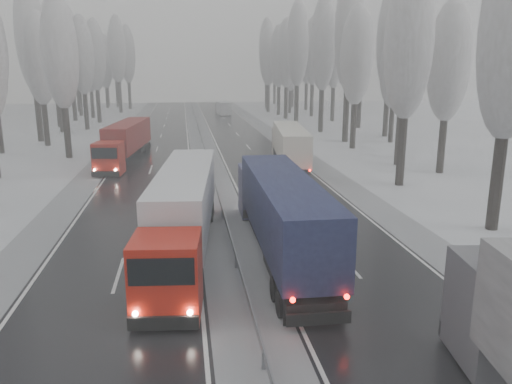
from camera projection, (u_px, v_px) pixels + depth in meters
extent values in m
cube|color=black|center=(277.00, 180.00, 40.87)|extent=(7.50, 200.00, 0.03)
cube|color=black|center=(146.00, 184.00, 39.41)|extent=(7.50, 200.00, 0.03)
cube|color=#929599|center=(213.00, 182.00, 40.14)|extent=(3.00, 200.00, 0.04)
cube|color=#929599|center=(335.00, 178.00, 41.56)|extent=(2.40, 200.00, 0.04)
cube|color=#929599|center=(81.00, 186.00, 38.72)|extent=(2.40, 200.00, 0.04)
cube|color=slate|center=(212.00, 175.00, 40.00)|extent=(0.06, 200.00, 0.32)
cube|color=slate|center=(214.00, 184.00, 38.15)|extent=(0.12, 0.12, 0.60)
cube|color=slate|center=(200.00, 133.00, 68.89)|extent=(0.12, 0.12, 0.60)
cylinder|color=black|center=(497.00, 181.00, 27.80)|extent=(0.68, 0.68, 5.60)
cylinder|color=black|center=(401.00, 150.00, 38.64)|extent=(0.68, 0.68, 5.62)
ellipsoid|color=gray|center=(409.00, 42.00, 36.71)|extent=(3.60, 3.60, 11.48)
cylinder|color=black|center=(442.00, 145.00, 43.33)|extent=(0.64, 0.64, 4.94)
ellipsoid|color=gray|center=(449.00, 61.00, 41.64)|extent=(3.60, 3.60, 10.09)
cylinder|color=black|center=(399.00, 137.00, 46.96)|extent=(0.66, 0.66, 5.32)
ellipsoid|color=gray|center=(405.00, 53.00, 45.13)|extent=(3.60, 3.60, 10.88)
cylinder|color=black|center=(403.00, 127.00, 51.00)|extent=(0.72, 0.72, 6.31)
ellipsoid|color=gray|center=(410.00, 34.00, 48.83)|extent=(3.60, 3.60, 12.90)
cylinder|color=black|center=(353.00, 125.00, 56.86)|extent=(0.67, 0.67, 5.38)
ellipsoid|color=gray|center=(357.00, 55.00, 55.01)|extent=(3.60, 3.60, 10.98)
cylinder|color=black|center=(391.00, 124.00, 61.67)|extent=(0.62, 0.62, 4.59)
ellipsoid|color=gray|center=(395.00, 69.00, 60.09)|extent=(3.60, 3.60, 9.39)
cylinder|color=black|center=(346.00, 114.00, 62.00)|extent=(0.76, 0.76, 6.95)
ellipsoid|color=gray|center=(350.00, 30.00, 59.62)|extent=(3.60, 3.60, 14.19)
cylinder|color=black|center=(386.00, 112.00, 66.85)|extent=(0.74, 0.74, 6.59)
ellipsoid|color=gray|center=(391.00, 39.00, 64.59)|extent=(3.60, 3.60, 13.46)
cylinder|color=black|center=(321.00, 110.00, 71.87)|extent=(0.72, 0.72, 6.37)
ellipsoid|color=gray|center=(323.00, 44.00, 69.69)|extent=(3.60, 3.60, 13.01)
cylinder|color=black|center=(359.00, 108.00, 76.76)|extent=(0.70, 0.70, 5.97)
ellipsoid|color=gray|center=(362.00, 51.00, 74.71)|extent=(3.60, 3.60, 12.20)
cylinder|color=black|center=(296.00, 104.00, 81.93)|extent=(0.74, 0.74, 6.65)
ellipsoid|color=gray|center=(298.00, 44.00, 79.65)|extent=(3.60, 3.60, 13.59)
cylinder|color=black|center=(333.00, 103.00, 86.86)|extent=(0.71, 0.71, 6.14)
ellipsoid|color=gray|center=(335.00, 51.00, 84.75)|extent=(3.60, 3.60, 12.54)
cylinder|color=black|center=(286.00, 102.00, 91.40)|extent=(0.71, 0.71, 6.05)
ellipsoid|color=gray|center=(287.00, 53.00, 89.32)|extent=(3.60, 3.60, 12.37)
cylinder|color=black|center=(312.00, 100.00, 96.03)|extent=(0.72, 0.72, 6.30)
ellipsoid|color=gray|center=(313.00, 51.00, 93.87)|extent=(3.60, 3.60, 12.87)
cylinder|color=black|center=(279.00, 100.00, 98.64)|extent=(0.70, 0.70, 5.88)
ellipsoid|color=gray|center=(279.00, 56.00, 96.63)|extent=(3.60, 3.60, 12.00)
cylinder|color=black|center=(290.00, 101.00, 103.04)|extent=(0.64, 0.64, 4.86)
ellipsoid|color=gray|center=(290.00, 66.00, 101.38)|extent=(3.60, 3.60, 9.92)
cylinder|color=black|center=(268.00, 98.00, 105.33)|extent=(0.70, 0.70, 5.98)
ellipsoid|color=gray|center=(268.00, 56.00, 103.28)|extent=(3.60, 3.60, 12.21)
cylinder|color=black|center=(306.00, 96.00, 110.43)|extent=(0.71, 0.71, 6.19)
ellipsoid|color=gray|center=(307.00, 55.00, 108.31)|extent=(3.60, 3.60, 12.64)
cylinder|color=black|center=(267.00, 93.00, 114.86)|extent=(0.75, 0.75, 6.86)
ellipsoid|color=gray|center=(267.00, 49.00, 112.51)|extent=(3.60, 3.60, 14.01)
cylinder|color=black|center=(292.00, 95.00, 119.84)|extent=(0.68, 0.68, 5.55)
ellipsoid|color=gray|center=(293.00, 61.00, 117.93)|extent=(3.60, 3.60, 11.33)
cylinder|color=black|center=(266.00, 93.00, 125.34)|extent=(0.71, 0.71, 6.09)
ellipsoid|color=gray|center=(266.00, 57.00, 123.25)|extent=(3.60, 3.60, 12.45)
cylinder|color=black|center=(274.00, 93.00, 129.65)|extent=(0.67, 0.67, 5.49)
ellipsoid|color=gray|center=(275.00, 62.00, 127.77)|extent=(3.60, 3.60, 11.21)
cylinder|color=black|center=(67.00, 131.00, 50.74)|extent=(0.67, 0.67, 5.44)
ellipsoid|color=gray|center=(60.00, 52.00, 48.87)|extent=(3.60, 3.60, 11.11)
cylinder|color=black|center=(46.00, 124.00, 58.79)|extent=(0.66, 0.66, 5.23)
ellipsoid|color=gray|center=(39.00, 58.00, 57.00)|extent=(3.60, 3.60, 10.68)
cylinder|color=black|center=(39.00, 115.00, 62.22)|extent=(0.74, 0.74, 6.60)
ellipsoid|color=gray|center=(30.00, 36.00, 59.96)|extent=(3.60, 3.60, 13.49)
cylinder|color=black|center=(65.00, 116.00, 68.07)|extent=(0.65, 0.65, 5.16)
ellipsoid|color=gray|center=(60.00, 61.00, 66.30)|extent=(3.60, 3.60, 10.54)
cylinder|color=black|center=(61.00, 112.00, 71.64)|extent=(0.69, 0.69, 5.79)
ellipsoid|color=gray|center=(56.00, 52.00, 69.66)|extent=(3.60, 3.60, 11.84)
cylinder|color=black|center=(86.00, 111.00, 74.73)|extent=(0.68, 0.68, 5.64)
ellipsoid|color=gray|center=(81.00, 55.00, 72.79)|extent=(3.60, 3.60, 11.53)
cylinder|color=black|center=(58.00, 106.00, 77.79)|extent=(0.73, 0.73, 6.56)
ellipsoid|color=gray|center=(52.00, 43.00, 75.54)|extent=(3.60, 3.60, 13.40)
cylinder|color=black|center=(99.00, 105.00, 84.43)|extent=(0.69, 0.69, 5.79)
ellipsoid|color=gray|center=(95.00, 55.00, 82.44)|extent=(3.60, 3.60, 11.84)
cylinder|color=black|center=(74.00, 102.00, 87.51)|extent=(0.74, 0.74, 6.65)
ellipsoid|color=gray|center=(69.00, 45.00, 85.23)|extent=(3.60, 3.60, 13.58)
cylinder|color=black|center=(92.00, 104.00, 93.13)|extent=(0.65, 0.65, 5.12)
ellipsoid|color=gray|center=(89.00, 63.00, 91.37)|extent=(3.60, 3.60, 10.46)
cylinder|color=black|center=(80.00, 101.00, 96.48)|extent=(0.69, 0.69, 5.84)
ellipsoid|color=gray|center=(77.00, 56.00, 94.48)|extent=(3.60, 3.60, 11.92)
cylinder|color=black|center=(120.00, 96.00, 103.85)|extent=(0.74, 0.74, 6.67)
ellipsoid|color=gray|center=(117.00, 49.00, 101.56)|extent=(3.60, 3.60, 13.63)
cylinder|color=black|center=(78.00, 97.00, 106.46)|extent=(0.72, 0.72, 6.31)
ellipsoid|color=gray|center=(75.00, 53.00, 104.30)|extent=(3.60, 3.60, 12.88)
cylinder|color=black|center=(130.00, 95.00, 113.06)|extent=(0.72, 0.72, 6.29)
ellipsoid|color=gray|center=(127.00, 54.00, 110.90)|extent=(3.60, 3.60, 12.84)
cylinder|color=black|center=(107.00, 97.00, 116.29)|extent=(0.64, 0.64, 4.86)
ellipsoid|color=gray|center=(105.00, 67.00, 114.62)|extent=(3.60, 3.60, 9.92)
cylinder|color=black|center=(117.00, 93.00, 118.86)|extent=(0.74, 0.74, 6.63)
ellipsoid|color=gray|center=(115.00, 52.00, 116.59)|extent=(3.60, 3.60, 13.54)
cylinder|color=black|center=(108.00, 94.00, 122.42)|extent=(0.69, 0.69, 5.79)
ellipsoid|color=gray|center=(105.00, 59.00, 120.43)|extent=(3.60, 3.60, 11.82)
cube|color=#525257|center=(496.00, 304.00, 15.52)|extent=(3.04, 3.13, 3.23)
cube|color=black|center=(480.00, 265.00, 16.65)|extent=(2.47, 0.44, 1.08)
cube|color=black|center=(472.00, 319.00, 17.24)|extent=(2.69, 0.52, 0.54)
cylinder|color=black|center=(468.00, 354.00, 14.96)|extent=(0.52, 1.16, 1.12)
sphere|color=white|center=(443.00, 307.00, 17.16)|extent=(0.24, 0.24, 0.24)
sphere|color=white|center=(502.00, 307.00, 17.18)|extent=(0.24, 0.24, 0.24)
cube|color=#202250|center=(260.00, 190.00, 30.61)|extent=(2.50, 2.60, 2.97)
cube|color=black|center=(258.00, 175.00, 31.64)|extent=(2.28, 0.12, 0.99)
cube|color=black|center=(257.00, 203.00, 32.18)|extent=(2.48, 0.18, 0.49)
cube|color=black|center=(284.00, 208.00, 22.94)|extent=(2.67, 12.89, 2.77)
cube|color=black|center=(318.00, 317.00, 17.21)|extent=(2.28, 0.14, 0.45)
cube|color=black|center=(300.00, 278.00, 19.97)|extent=(2.24, 5.47, 0.45)
cube|color=black|center=(314.00, 315.00, 17.78)|extent=(2.28, 0.09, 0.59)
cylinder|color=black|center=(245.00, 212.00, 29.99)|extent=(0.36, 1.03, 1.03)
cylinder|color=black|center=(279.00, 211.00, 30.25)|extent=(0.36, 1.03, 1.03)
cylinder|color=black|center=(276.00, 289.00, 19.51)|extent=(0.36, 1.03, 1.03)
cylinder|color=black|center=(328.00, 286.00, 19.78)|extent=(0.36, 1.03, 1.03)
cylinder|color=black|center=(282.00, 304.00, 18.27)|extent=(0.36, 1.03, 1.03)
cylinder|color=black|center=(337.00, 300.00, 18.54)|extent=(0.36, 1.03, 1.03)
sphere|color=#FF0C05|center=(292.00, 299.00, 16.83)|extent=(0.20, 0.20, 0.20)
sphere|color=#FF0C05|center=(346.00, 296.00, 17.08)|extent=(0.20, 0.20, 0.20)
sphere|color=white|center=(243.00, 198.00, 32.00)|extent=(0.22, 0.22, 0.22)
sphere|color=white|center=(272.00, 197.00, 32.24)|extent=(0.22, 0.22, 0.22)
cube|color=#AFAB9B|center=(284.00, 141.00, 52.03)|extent=(2.57, 2.65, 2.77)
cube|color=black|center=(283.00, 134.00, 52.99)|extent=(2.12, 0.34, 0.92)
cube|color=black|center=(283.00, 150.00, 53.51)|extent=(2.31, 0.40, 0.46)
cube|color=#B9B4A6|center=(290.00, 142.00, 44.80)|extent=(3.73, 12.21, 2.59)
cube|color=black|center=(297.00, 178.00, 39.40)|extent=(2.13, 0.36, 0.42)
cube|color=black|center=(294.00, 169.00, 42.00)|extent=(2.61, 5.29, 0.42)
cube|color=black|center=(297.00, 179.00, 39.93)|extent=(2.12, 0.30, 0.55)
cylinder|color=black|center=(275.00, 153.00, 51.53)|extent=(0.43, 0.99, 0.96)
cylinder|color=black|center=(294.00, 152.00, 51.59)|extent=(0.43, 0.99, 0.96)
cylinder|color=black|center=(283.00, 172.00, 41.66)|extent=(0.43, 0.99, 0.96)
cylinder|color=black|center=(306.00, 172.00, 41.72)|extent=(0.43, 0.99, 0.96)
cylinder|color=black|center=(284.00, 175.00, 40.50)|extent=(0.43, 0.99, 0.96)
cylinder|color=black|center=(308.00, 175.00, 40.55)|extent=(0.43, 0.99, 0.96)
sphere|color=#FF0C05|center=(286.00, 169.00, 39.13)|extent=(0.18, 0.18, 0.18)
sphere|color=#FF0C05|center=(309.00, 169.00, 39.18)|extent=(0.18, 0.18, 0.18)
sphere|color=white|center=(274.00, 147.00, 53.42)|extent=(0.20, 0.20, 0.20)
sphere|color=white|center=(291.00, 147.00, 53.47)|extent=(0.20, 0.20, 0.20)
cube|color=silver|center=(224.00, 108.00, 98.02)|extent=(2.57, 5.77, 2.44)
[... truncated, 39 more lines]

